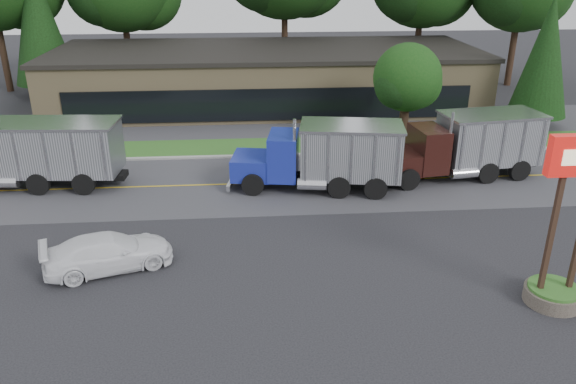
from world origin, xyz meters
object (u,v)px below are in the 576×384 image
rally_car (109,252)px  dump_truck_red (27,152)px  dump_truck_maroon (468,144)px  bilo_sign (563,250)px  dump_truck_blue (327,155)px

rally_car → dump_truck_red: bearing=14.5°
dump_truck_maroon → rally_car: size_ratio=1.90×
dump_truck_maroon → bilo_sign: bearing=75.9°
dump_truck_red → rally_car: (5.68, -8.64, -1.13)m
bilo_sign → dump_truck_red: bilo_sign is taller
rally_car → dump_truck_blue: bearing=-71.1°
dump_truck_blue → bilo_sign: bearing=129.7°
dump_truck_maroon → dump_truck_red: bearing=-8.6°
rally_car → bilo_sign: bearing=-121.4°
dump_truck_red → dump_truck_maroon: size_ratio=1.22×
dump_truck_blue → dump_truck_red: bearing=3.2°
dump_truck_red → dump_truck_blue: (14.90, -1.51, -0.01)m
dump_truck_red → dump_truck_maroon: 22.50m
bilo_sign → dump_truck_blue: 12.31m
dump_truck_blue → dump_truck_maroon: bearing=-162.5°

